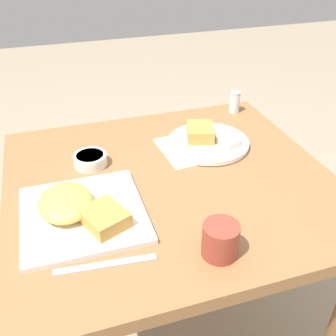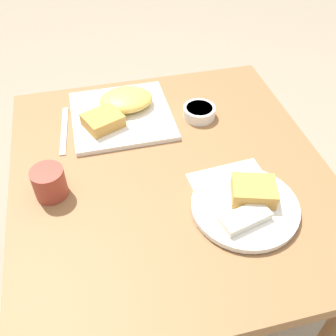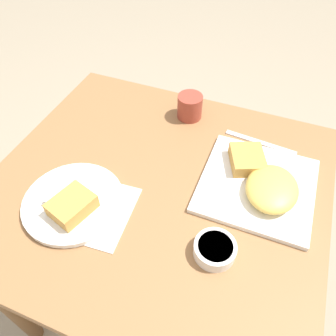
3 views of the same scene
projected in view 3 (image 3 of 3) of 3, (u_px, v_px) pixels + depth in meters
name	position (u px, v px, depth m)	size (l,w,h in m)	color
ground_plane	(161.00, 288.00, 1.39)	(8.00, 8.00, 0.00)	gray
dining_table	(158.00, 204.00, 0.94)	(0.81, 0.88, 0.70)	olive
menu_card	(87.00, 208.00, 0.82)	(0.21, 0.24, 0.00)	silver
plate_square_near	(261.00, 183.00, 0.84)	(0.29, 0.29, 0.06)	white
plate_oval_far	(72.00, 201.00, 0.81)	(0.25, 0.25, 0.05)	white
sauce_ramekin	(215.00, 249.00, 0.72)	(0.09, 0.09, 0.03)	white
butter_knife	(260.00, 143.00, 0.97)	(0.04, 0.21, 0.00)	silver
coffee_mug	(190.00, 107.00, 1.03)	(0.08, 0.08, 0.08)	#9E3D2D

